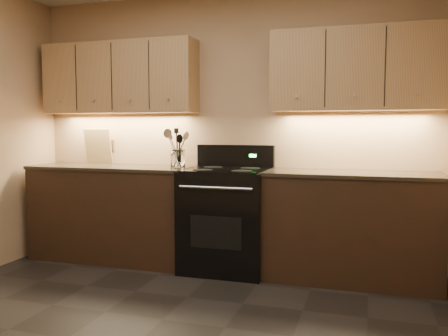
{
  "coord_description": "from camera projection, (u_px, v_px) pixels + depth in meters",
  "views": [
    {
      "loc": [
        1.33,
        -2.42,
        1.3
      ],
      "look_at": [
        0.12,
        1.45,
        0.96
      ],
      "focal_mm": 38.0,
      "sensor_mm": 36.0,
      "label": 1
    }
  ],
  "objects": [
    {
      "name": "utensil_crock",
      "position": [
        178.0,
        159.0,
        4.48
      ],
      "size": [
        0.18,
        0.18,
        0.17
      ],
      "color": "white",
      "rests_on": "counter_left"
    },
    {
      "name": "cutting_board",
      "position": [
        98.0,
        146.0,
        4.99
      ],
      "size": [
        0.3,
        0.11,
        0.37
      ],
      "primitive_type": "cube",
      "rotation": [
        0.2,
        0.0,
        0.07
      ],
      "color": "tan",
      "rests_on": "counter_left"
    },
    {
      "name": "wall_back",
      "position": [
        229.0,
        128.0,
        4.6
      ],
      "size": [
        4.0,
        0.04,
        2.6
      ],
      "primitive_type": "cube",
      "color": "tan",
      "rests_on": "ground"
    },
    {
      "name": "counter_left",
      "position": [
        114.0,
        212.0,
        4.71
      ],
      "size": [
        1.62,
        0.62,
        0.93
      ],
      "color": "black",
      "rests_on": "ground"
    },
    {
      "name": "upper_cab_right",
      "position": [
        355.0,
        70.0,
        4.06
      ],
      "size": [
        1.44,
        0.3,
        0.7
      ],
      "primitive_type": "cube",
      "color": "tan",
      "rests_on": "wall_back"
    },
    {
      "name": "black_turner",
      "position": [
        178.0,
        146.0,
        4.45
      ],
      "size": [
        0.15,
        0.18,
        0.39
      ],
      "primitive_type": null,
      "rotation": [
        -0.24,
        -0.07,
        0.28
      ],
      "color": "black",
      "rests_on": "utensil_crock"
    },
    {
      "name": "steel_spatula",
      "position": [
        181.0,
        148.0,
        4.47
      ],
      "size": [
        0.22,
        0.11,
        0.34
      ],
      "primitive_type": null,
      "rotation": [
        0.06,
        -0.39,
        -0.24
      ],
      "color": "silver",
      "rests_on": "utensil_crock"
    },
    {
      "name": "upper_cab_left",
      "position": [
        119.0,
        78.0,
        4.74
      ],
      "size": [
        1.6,
        0.3,
        0.7
      ],
      "primitive_type": "cube",
      "color": "tan",
      "rests_on": "wall_back"
    },
    {
      "name": "wooden_spoon",
      "position": [
        174.0,
        148.0,
        4.46
      ],
      "size": [
        0.17,
        0.13,
        0.34
      ],
      "primitive_type": null,
      "rotation": [
        -0.13,
        0.35,
        0.22
      ],
      "color": "tan",
      "rests_on": "utensil_crock"
    },
    {
      "name": "outlet_plate",
      "position": [
        111.0,
        145.0,
        4.99
      ],
      "size": [
        0.08,
        0.01,
        0.12
      ],
      "primitive_type": "cube",
      "color": "#B2B5BA",
      "rests_on": "wall_back"
    },
    {
      "name": "stove",
      "position": [
        227.0,
        218.0,
        4.34
      ],
      "size": [
        0.76,
        0.68,
        1.14
      ],
      "color": "black",
      "rests_on": "ground"
    },
    {
      "name": "counter_right",
      "position": [
        351.0,
        226.0,
        4.03
      ],
      "size": [
        1.46,
        0.62,
        0.93
      ],
      "color": "black",
      "rests_on": "ground"
    },
    {
      "name": "steel_skimmer",
      "position": [
        179.0,
        147.0,
        4.44
      ],
      "size": [
        0.24,
        0.14,
        0.37
      ],
      "primitive_type": null,
      "rotation": [
        -0.13,
        -0.43,
        -0.03
      ],
      "color": "silver",
      "rests_on": "utensil_crock"
    },
    {
      "name": "black_spoon",
      "position": [
        179.0,
        150.0,
        4.49
      ],
      "size": [
        0.1,
        0.13,
        0.31
      ],
      "primitive_type": null,
      "rotation": [
        0.24,
        0.11,
        0.08
      ],
      "color": "black",
      "rests_on": "utensil_crock"
    }
  ]
}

